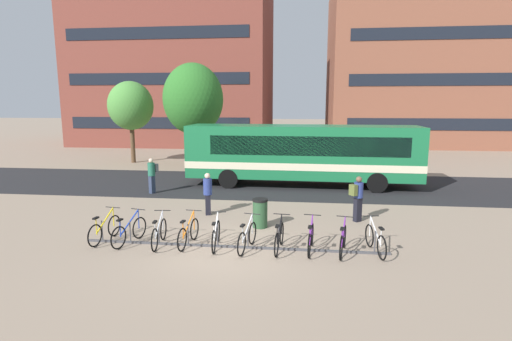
{
  "coord_description": "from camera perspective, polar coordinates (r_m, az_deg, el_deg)",
  "views": [
    {
      "loc": [
        2.15,
        -10.98,
        4.34
      ],
      "look_at": [
        0.38,
        4.41,
        1.67
      ],
      "focal_mm": 27.4,
      "sensor_mm": 36.0,
      "label": 1
    }
  ],
  "objects": [
    {
      "name": "parked_bicycle_purple_7",
      "position": [
        11.84,
        7.99,
        -9.85
      ],
      "size": [
        0.52,
        1.72,
        0.99
      ],
      "rotation": [
        0.0,
        0.0,
        1.46
      ],
      "color": "black",
      "rests_on": "ground"
    },
    {
      "name": "street_tree_0",
      "position": [
        30.16,
        -17.82,
        8.96
      ],
      "size": [
        3.24,
        3.24,
        5.93
      ],
      "color": "brown",
      "rests_on": "ground"
    },
    {
      "name": "parked_bicycle_yellow_0",
      "position": [
        13.44,
        -21.19,
        -8.03
      ],
      "size": [
        0.52,
        1.72,
        0.99
      ],
      "rotation": [
        0.0,
        0.0,
        1.45
      ],
      "color": "black",
      "rests_on": "ground"
    },
    {
      "name": "trash_bin",
      "position": [
        13.87,
        0.6,
        -6.22
      ],
      "size": [
        0.55,
        0.55,
        1.03
      ],
      "color": "#284C2D",
      "rests_on": "ground"
    },
    {
      "name": "parked_bicycle_white_9",
      "position": [
        12.12,
        17.03,
        -9.73
      ],
      "size": [
        0.52,
        1.71,
        0.99
      ],
      "rotation": [
        0.0,
        0.0,
        1.74
      ],
      "color": "black",
      "rests_on": "ground"
    },
    {
      "name": "street_tree_1",
      "position": [
        27.29,
        -9.15,
        10.25
      ],
      "size": [
        4.08,
        4.08,
        7.04
      ],
      "color": "brown",
      "rests_on": "ground"
    },
    {
      "name": "ground",
      "position": [
        12.0,
        -4.29,
        -11.46
      ],
      "size": [
        200.0,
        200.0,
        0.0
      ],
      "primitive_type": "plane",
      "color": "gray"
    },
    {
      "name": "parked_bicycle_silver_2",
      "position": [
        12.55,
        -13.95,
        -8.9
      ],
      "size": [
        0.52,
        1.72,
        0.99
      ],
      "rotation": [
        0.0,
        0.0,
        1.67
      ],
      "color": "black",
      "rests_on": "ground"
    },
    {
      "name": "bike_rack",
      "position": [
        12.12,
        -3.41,
        -10.76
      ],
      "size": [
        9.32,
        0.15,
        0.7
      ],
      "rotation": [
        0.0,
        0.0,
        -0.01
      ],
      "color": "#47474C",
      "rests_on": "ground"
    },
    {
      "name": "commuter_olive_pack_1",
      "position": [
        14.88,
        14.6,
        -3.57
      ],
      "size": [
        0.6,
        0.56,
        1.7
      ],
      "rotation": [
        0.0,
        0.0,
        0.64
      ],
      "color": "black",
      "rests_on": "ground"
    },
    {
      "name": "parked_bicycle_purple_8",
      "position": [
        11.84,
        12.57,
        -9.99
      ],
      "size": [
        0.54,
        1.7,
        0.99
      ],
      "rotation": [
        0.0,
        0.0,
        1.38
      ],
      "color": "black",
      "rests_on": "ground"
    },
    {
      "name": "parked_bicycle_white_4",
      "position": [
        12.09,
        -5.86,
        -9.38
      ],
      "size": [
        0.52,
        1.72,
        0.99
      ],
      "rotation": [
        0.0,
        0.0,
        1.65
      ],
      "color": "black",
      "rests_on": "ground"
    },
    {
      "name": "building_left_wing",
      "position": [
        45.28,
        -11.28,
        14.59
      ],
      "size": [
        19.98,
        13.3,
        16.57
      ],
      "color": "brown",
      "rests_on": "ground"
    },
    {
      "name": "city_bus",
      "position": [
        20.75,
        6.52,
        2.6
      ],
      "size": [
        12.08,
        2.85,
        3.2
      ],
      "rotation": [
        0.0,
        0.0,
        3.12
      ],
      "color": "#196B3D",
      "rests_on": "ground"
    },
    {
      "name": "parked_bicycle_silver_5",
      "position": [
        11.85,
        -1.29,
        -9.74
      ],
      "size": [
        0.53,
        1.7,
        0.99
      ],
      "rotation": [
        0.0,
        0.0,
        1.38
      ],
      "color": "black",
      "rests_on": "ground"
    },
    {
      "name": "parked_bicycle_black_6",
      "position": [
        11.82,
        3.4,
        -9.81
      ],
      "size": [
        0.52,
        1.72,
        0.99
      ],
      "rotation": [
        0.0,
        0.0,
        1.48
      ],
      "color": "black",
      "rests_on": "ground"
    },
    {
      "name": "commuter_grey_pack_0",
      "position": [
        19.64,
        -14.94,
        -0.37
      ],
      "size": [
        0.49,
        0.6,
        1.73
      ],
      "rotation": [
        0.0,
        0.0,
        4.31
      ],
      "color": "#2D3851",
      "rests_on": "ground"
    },
    {
      "name": "building_right_wing",
      "position": [
        46.34,
        25.1,
        13.53
      ],
      "size": [
        22.37,
        12.03,
        16.19
      ],
      "color": "brown",
      "rests_on": "ground"
    },
    {
      "name": "bus_lane_asphalt",
      "position": [
        21.15,
        0.6,
        -2.06
      ],
      "size": [
        80.0,
        7.2,
        0.01
      ],
      "primitive_type": "cube",
      "color": "#232326",
      "rests_on": "ground"
    },
    {
      "name": "parked_bicycle_blue_1",
      "position": [
        12.98,
        -18.01,
        -8.48
      ],
      "size": [
        0.59,
        1.69,
        0.99
      ],
      "rotation": [
        0.0,
        0.0,
        1.34
      ],
      "color": "black",
      "rests_on": "ground"
    },
    {
      "name": "parked_bicycle_orange_3",
      "position": [
        12.39,
        -9.83,
        -9.0
      ],
      "size": [
        0.52,
        1.72,
        0.99
      ],
      "rotation": [
        0.0,
        0.0,
        1.47
      ],
      "color": "black",
      "rests_on": "ground"
    },
    {
      "name": "commuter_olive_pack_2",
      "position": [
        15.45,
        -7.07,
        -2.95
      ],
      "size": [
        0.44,
        0.59,
        1.67
      ],
      "rotation": [
        0.0,
        0.0,
        5.0
      ],
      "color": "black",
      "rests_on": "ground"
    }
  ]
}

